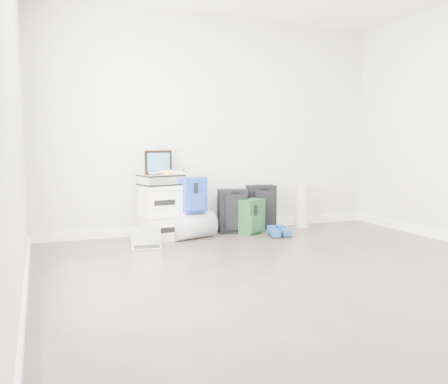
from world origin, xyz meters
name	(u,v)px	position (x,y,z in m)	size (l,w,h in m)	color
ground	(321,283)	(0.00, 0.00, 0.00)	(5.00, 5.00, 0.00)	#383129
room_envelope	(325,67)	(0.00, 0.02, 1.72)	(4.52, 5.02, 2.71)	silver
boxes_stack	(161,212)	(-0.79, 2.17, 0.32)	(0.49, 0.41, 0.64)	silver
briefcase	(161,180)	(-0.79, 2.17, 0.71)	(0.47, 0.34, 0.13)	#B2B2B7
painting	(158,162)	(-0.79, 2.27, 0.91)	(0.35, 0.14, 0.27)	black
drone	(168,172)	(-0.71, 2.15, 0.80)	(0.50, 0.50, 0.05)	gold
duffel_bag	(193,225)	(-0.43, 2.09, 0.16)	(0.32, 0.32, 0.51)	gray
blue_backpack	(193,196)	(-0.43, 2.06, 0.52)	(0.33, 0.28, 0.41)	#183F9E
large_suitcase	(233,211)	(0.15, 2.25, 0.28)	(0.39, 0.29, 0.55)	black
green_backpack	(252,217)	(0.35, 2.10, 0.21)	(0.36, 0.34, 0.43)	#143918
carry_on	(261,207)	(0.61, 2.37, 0.29)	(0.39, 0.29, 0.58)	black
shoes	(279,233)	(0.57, 1.81, 0.04)	(0.27, 0.29, 0.09)	black
rolled_rug	(303,206)	(1.17, 2.27, 0.29)	(0.19, 0.19, 0.57)	tan
laptop	(146,242)	(-1.05, 1.81, 0.06)	(0.35, 0.28, 0.23)	silver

